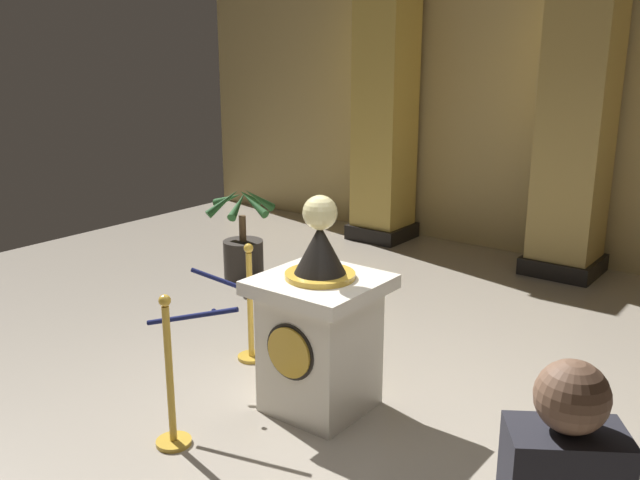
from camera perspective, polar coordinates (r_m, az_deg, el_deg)
The scene contains 9 objects.
ground_plane at distance 4.85m, azimuth 0.64°, elevation -16.54°, with size 12.22×12.22×0.00m, color #9E9384.
back_wall at distance 8.86m, azimuth 21.58°, elevation 9.85°, with size 12.22×0.16×3.71m, color tan.
pedestal_clock at distance 5.01m, azimuth -0.03°, elevation -7.36°, with size 0.84×0.84×1.61m.
stanchion_near at distance 5.90m, azimuth -5.76°, elevation -6.56°, with size 0.24×0.24×1.03m.
stanchion_far at distance 4.76m, azimuth -12.25°, elevation -12.29°, with size 0.24×0.24×1.07m.
velvet_rope at distance 5.16m, azimuth -8.82°, elevation -4.90°, with size 0.91×0.93×0.22m.
column_left at distance 9.43m, azimuth 5.40°, elevation 10.61°, with size 0.79×0.79×3.56m.
column_centre_rear at distance 8.37m, azimuth 20.49°, elevation 9.08°, with size 0.86×0.86×3.56m.
potted_palm_left at distance 7.98m, azimuth -6.37°, elevation -0.53°, with size 0.88×0.80×1.09m.
Camera 1 is at (2.45, -3.29, 2.58)m, focal length 38.69 mm.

